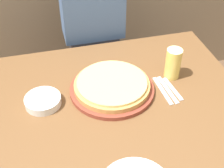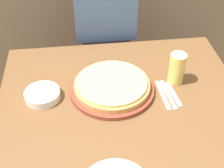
% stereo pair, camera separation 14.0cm
% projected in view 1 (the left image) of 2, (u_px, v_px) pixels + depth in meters
% --- Properties ---
extents(dining_table, '(1.10, 1.08, 0.72)m').
position_uv_depth(dining_table, '(126.00, 161.00, 1.57)').
color(dining_table, brown).
rests_on(dining_table, ground_plane).
extents(pizza_on_board, '(0.39, 0.39, 0.06)m').
position_uv_depth(pizza_on_board, '(112.00, 86.00, 1.41)').
color(pizza_on_board, brown).
rests_on(pizza_on_board, dining_table).
extents(beer_glass, '(0.07, 0.07, 0.15)m').
position_uv_depth(beer_glass, '(173.00, 62.00, 1.46)').
color(beer_glass, '#E5C65B').
rests_on(beer_glass, dining_table).
extents(side_bowl, '(0.16, 0.16, 0.04)m').
position_uv_depth(side_bowl, '(43.00, 101.00, 1.35)').
color(side_bowl, silver).
rests_on(side_bowl, dining_table).
extents(fork, '(0.03, 0.20, 0.00)m').
position_uv_depth(fork, '(163.00, 91.00, 1.43)').
color(fork, silver).
rests_on(fork, dining_table).
extents(dinner_knife, '(0.03, 0.20, 0.00)m').
position_uv_depth(dinner_knife, '(168.00, 90.00, 1.43)').
color(dinner_knife, silver).
rests_on(dinner_knife, dining_table).
extents(spoon, '(0.04, 0.17, 0.00)m').
position_uv_depth(spoon, '(173.00, 89.00, 1.44)').
color(spoon, silver).
rests_on(spoon, dining_table).
extents(diner_person, '(0.34, 0.20, 1.32)m').
position_uv_depth(diner_person, '(93.00, 39.00, 1.89)').
color(diner_person, '#33333D').
rests_on(diner_person, ground_plane).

